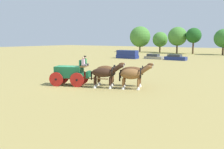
% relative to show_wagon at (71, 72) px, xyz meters
% --- Properties ---
extents(ground_plane, '(220.00, 220.00, 0.00)m').
position_rel_show_wagon_xyz_m(ground_plane, '(-0.15, -0.07, -1.28)').
color(ground_plane, '#9E8C4C').
extents(show_wagon, '(5.47, 3.10, 2.89)m').
position_rel_show_wagon_xyz_m(show_wagon, '(0.00, 0.00, 0.00)').
color(show_wagon, '#195B38').
rests_on(show_wagon, ground).
extents(draft_horse_rear_near, '(2.88, 1.75, 2.26)m').
position_rel_show_wagon_xyz_m(draft_horse_rear_near, '(2.89, 2.02, 0.10)').
color(draft_horse_rear_near, brown).
rests_on(draft_horse_rear_near, ground).
extents(draft_horse_rear_off, '(2.95, 1.73, 2.23)m').
position_rel_show_wagon_xyz_m(draft_horse_rear_off, '(3.45, 0.85, 0.08)').
color(draft_horse_rear_off, '#331E14').
rests_on(draft_horse_rear_off, ground).
extents(draft_horse_lead_near, '(3.04, 1.78, 2.26)m').
position_rel_show_wagon_xyz_m(draft_horse_lead_near, '(5.28, 3.10, 0.11)').
color(draft_horse_lead_near, brown).
rests_on(draft_horse_lead_near, ground).
extents(draft_horse_lead_off, '(2.87, 1.74, 2.20)m').
position_rel_show_wagon_xyz_m(draft_horse_lead_off, '(5.80, 1.91, 0.05)').
color(draft_horse_lead_off, brown).
rests_on(draft_horse_lead_off, ground).
extents(parked_vehicle_a, '(5.20, 1.98, 1.90)m').
position_rel_show_wagon_xyz_m(parked_vehicle_a, '(-11.97, 30.66, -0.36)').
color(parked_vehicle_a, navy).
rests_on(parked_vehicle_a, ground).
extents(parked_vehicle_b, '(4.24, 1.87, 1.14)m').
position_rel_show_wagon_xyz_m(parked_vehicle_b, '(-6.34, 32.92, -0.79)').
color(parked_vehicle_b, gray).
rests_on(parked_vehicle_b, ground).
extents(parked_vehicle_c, '(4.56, 1.98, 1.22)m').
position_rel_show_wagon_xyz_m(parked_vehicle_c, '(-1.18, 32.70, -0.75)').
color(parked_vehicle_c, navy).
rests_on(parked_vehicle_c, ground).
extents(tree_a, '(7.16, 7.16, 8.83)m').
position_rel_show_wagon_xyz_m(tree_a, '(-22.90, 57.46, 3.97)').
color(tree_a, brown).
rests_on(tree_a, ground).
extents(tree_b, '(5.01, 5.01, 6.82)m').
position_rel_show_wagon_xyz_m(tree_b, '(-15.76, 58.32, 3.02)').
color(tree_b, brown).
rests_on(tree_b, ground).
extents(tree_c, '(5.87, 5.87, 8.22)m').
position_rel_show_wagon_xyz_m(tree_c, '(-9.19, 56.38, 3.99)').
color(tree_c, brown).
rests_on(tree_c, ground).
extents(tree_d, '(4.52, 4.52, 7.78)m').
position_rel_show_wagon_xyz_m(tree_d, '(-4.11, 55.94, 4.20)').
color(tree_d, brown).
rests_on(tree_d, ground).
extents(tree_e, '(5.29, 5.29, 7.33)m').
position_rel_show_wagon_xyz_m(tree_e, '(4.09, 56.62, 3.39)').
color(tree_e, brown).
rests_on(tree_e, ground).
extents(sponsor_banner, '(3.19, 0.41, 1.10)m').
position_rel_show_wagon_xyz_m(sponsor_banner, '(-4.86, 3.93, -0.73)').
color(sponsor_banner, '#1959B2').
rests_on(sponsor_banner, ground).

